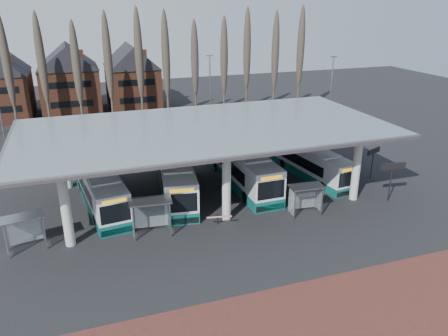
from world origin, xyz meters
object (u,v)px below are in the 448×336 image
object	(u,v)px
bus_3	(310,162)
bus_2	(241,167)
bus_0	(100,187)
shelter_1	(151,209)
bus_1	(175,176)
shelter_2	(305,193)
shelter_0	(23,225)

from	to	relation	value
bus_3	bus_2	bearing A→B (deg)	168.42
bus_0	shelter_1	distance (m)	7.42
bus_0	bus_1	size ratio (longest dim) A/B	0.95
bus_3	shelter_2	distance (m)	8.60
shelter_2	bus_2	bearing A→B (deg)	112.55
bus_0	bus_3	bearing A→B (deg)	-7.42
bus_0	shelter_1	size ratio (longest dim) A/B	3.78
bus_0	shelter_1	world-z (taller)	bus_0
shelter_1	bus_0	bearing A→B (deg)	121.68
bus_2	shelter_0	size ratio (longest dim) A/B	4.28
bus_1	shelter_2	size ratio (longest dim) A/B	4.47
shelter_0	shelter_1	world-z (taller)	shelter_1
bus_1	bus_2	world-z (taller)	bus_2
bus_2	shelter_1	xyz separation A→B (m)	(-9.94, -6.99, 0.40)
bus_1	shelter_0	xyz separation A→B (m)	(-12.30, -6.07, 0.26)
bus_2	shelter_2	world-z (taller)	bus_2
bus_3	shelter_2	size ratio (longest dim) A/B	3.87
bus_1	shelter_1	bearing A→B (deg)	-108.50
bus_3	shelter_1	bearing A→B (deg)	-166.61
bus_1	bus_2	xyz separation A→B (m)	(6.48, 0.13, 0.04)
shelter_0	shelter_2	distance (m)	21.42
bus_0	bus_1	world-z (taller)	bus_1
bus_1	shelter_1	world-z (taller)	bus_1
bus_0	bus_2	world-z (taller)	bus_2
shelter_1	bus_2	bearing A→B (deg)	40.66
bus_1	bus_2	bearing A→B (deg)	9.43
bus_0	bus_2	distance (m)	13.21
bus_3	bus_0	bearing A→B (deg)	172.17
bus_0	shelter_0	distance (m)	8.10
shelter_1	shelter_2	xyz separation A→B (m)	(12.53, -0.81, -0.21)
bus_2	shelter_1	world-z (taller)	bus_2
bus_1	bus_3	bearing A→B (deg)	6.57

